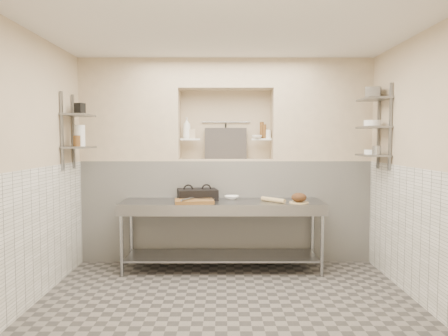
{
  "coord_description": "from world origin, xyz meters",
  "views": [
    {
      "loc": [
        -0.04,
        -4.41,
        1.7
      ],
      "look_at": [
        -0.03,
        0.9,
        1.35
      ],
      "focal_mm": 35.0,
      "sensor_mm": 36.0,
      "label": 1
    }
  ],
  "objects_px": {
    "prep_table": "(222,221)",
    "rolling_pin": "(273,200)",
    "bowl_alcove": "(257,137)",
    "cutting_board": "(194,201)",
    "mixing_bowl": "(232,197)",
    "bread_loaf": "(299,197)",
    "jug_left": "(80,136)",
    "panini_press": "(197,194)",
    "bottle_soap": "(187,128)"
  },
  "relations": [
    {
      "from": "bowl_alcove",
      "to": "cutting_board",
      "type": "bearing_deg",
      "value": -141.88
    },
    {
      "from": "cutting_board",
      "to": "bread_loaf",
      "type": "relative_size",
      "value": 2.51
    },
    {
      "from": "cutting_board",
      "to": "bottle_soap",
      "type": "distance_m",
      "value": 1.19
    },
    {
      "from": "prep_table",
      "to": "mixing_bowl",
      "type": "xyz_separation_m",
      "value": [
        0.13,
        0.19,
        0.28
      ]
    },
    {
      "from": "prep_table",
      "to": "bowl_alcove",
      "type": "height_order",
      "value": "bowl_alcove"
    },
    {
      "from": "bottle_soap",
      "to": "bowl_alcove",
      "type": "height_order",
      "value": "bottle_soap"
    },
    {
      "from": "prep_table",
      "to": "bowl_alcove",
      "type": "relative_size",
      "value": 17.34
    },
    {
      "from": "prep_table",
      "to": "mixing_bowl",
      "type": "bearing_deg",
      "value": 56.24
    },
    {
      "from": "cutting_board",
      "to": "jug_left",
      "type": "height_order",
      "value": "jug_left"
    },
    {
      "from": "panini_press",
      "to": "bowl_alcove",
      "type": "bearing_deg",
      "value": 12.28
    },
    {
      "from": "bread_loaf",
      "to": "prep_table",
      "type": "bearing_deg",
      "value": 170.73
    },
    {
      "from": "panini_press",
      "to": "bread_loaf",
      "type": "bearing_deg",
      "value": -24.66
    },
    {
      "from": "bowl_alcove",
      "to": "rolling_pin",
      "type": "bearing_deg",
      "value": -73.87
    },
    {
      "from": "panini_press",
      "to": "rolling_pin",
      "type": "relative_size",
      "value": 1.53
    },
    {
      "from": "bread_loaf",
      "to": "bowl_alcove",
      "type": "xyz_separation_m",
      "value": [
        -0.48,
        0.67,
        0.76
      ]
    },
    {
      "from": "prep_table",
      "to": "jug_left",
      "type": "distance_m",
      "value": 2.1
    },
    {
      "from": "bread_loaf",
      "to": "bottle_soap",
      "type": "height_order",
      "value": "bottle_soap"
    },
    {
      "from": "mixing_bowl",
      "to": "bread_loaf",
      "type": "bearing_deg",
      "value": -22.74
    },
    {
      "from": "panini_press",
      "to": "jug_left",
      "type": "bearing_deg",
      "value": 179.92
    },
    {
      "from": "prep_table",
      "to": "panini_press",
      "type": "xyz_separation_m",
      "value": [
        -0.33,
        0.17,
        0.33
      ]
    },
    {
      "from": "panini_press",
      "to": "mixing_bowl",
      "type": "bearing_deg",
      "value": -7.39
    },
    {
      "from": "mixing_bowl",
      "to": "rolling_pin",
      "type": "distance_m",
      "value": 0.59
    },
    {
      "from": "rolling_pin",
      "to": "prep_table",
      "type": "bearing_deg",
      "value": 173.76
    },
    {
      "from": "mixing_bowl",
      "to": "bottle_soap",
      "type": "bearing_deg",
      "value": 149.02
    },
    {
      "from": "rolling_pin",
      "to": "bread_loaf",
      "type": "bearing_deg",
      "value": -15.39
    },
    {
      "from": "bread_loaf",
      "to": "bowl_alcove",
      "type": "height_order",
      "value": "bowl_alcove"
    },
    {
      "from": "bread_loaf",
      "to": "bowl_alcove",
      "type": "relative_size",
      "value": 1.28
    },
    {
      "from": "rolling_pin",
      "to": "jug_left",
      "type": "relative_size",
      "value": 1.4
    },
    {
      "from": "prep_table",
      "to": "rolling_pin",
      "type": "xyz_separation_m",
      "value": [
        0.65,
        -0.07,
        0.29
      ]
    },
    {
      "from": "bread_loaf",
      "to": "panini_press",
      "type": "bearing_deg",
      "value": 165.82
    },
    {
      "from": "mixing_bowl",
      "to": "bowl_alcove",
      "type": "xyz_separation_m",
      "value": [
        0.36,
        0.32,
        0.81
      ]
    },
    {
      "from": "cutting_board",
      "to": "bread_loaf",
      "type": "height_order",
      "value": "bread_loaf"
    },
    {
      "from": "cutting_board",
      "to": "mixing_bowl",
      "type": "bearing_deg",
      "value": 35.34
    },
    {
      "from": "cutting_board",
      "to": "bread_loaf",
      "type": "bearing_deg",
      "value": -0.54
    },
    {
      "from": "panini_press",
      "to": "mixing_bowl",
      "type": "relative_size",
      "value": 2.9
    },
    {
      "from": "prep_table",
      "to": "rolling_pin",
      "type": "height_order",
      "value": "rolling_pin"
    },
    {
      "from": "prep_table",
      "to": "mixing_bowl",
      "type": "relative_size",
      "value": 13.22
    },
    {
      "from": "cutting_board",
      "to": "bottle_soap",
      "type": "height_order",
      "value": "bottle_soap"
    },
    {
      "from": "bottle_soap",
      "to": "jug_left",
      "type": "xyz_separation_m",
      "value": [
        -1.29,
        -0.67,
        -0.11
      ]
    },
    {
      "from": "rolling_pin",
      "to": "panini_press",
      "type": "bearing_deg",
      "value": 166.21
    },
    {
      "from": "cutting_board",
      "to": "bread_loaf",
      "type": "xyz_separation_m",
      "value": [
        1.32,
        -0.01,
        0.05
      ]
    },
    {
      "from": "rolling_pin",
      "to": "jug_left",
      "type": "bearing_deg",
      "value": -179.36
    },
    {
      "from": "mixing_bowl",
      "to": "rolling_pin",
      "type": "xyz_separation_m",
      "value": [
        0.52,
        -0.27,
        0.0
      ]
    },
    {
      "from": "cutting_board",
      "to": "bowl_alcove",
      "type": "bearing_deg",
      "value": 38.12
    },
    {
      "from": "mixing_bowl",
      "to": "rolling_pin",
      "type": "height_order",
      "value": "rolling_pin"
    },
    {
      "from": "cutting_board",
      "to": "mixing_bowl",
      "type": "relative_size",
      "value": 2.45
    },
    {
      "from": "mixing_bowl",
      "to": "bowl_alcove",
      "type": "bearing_deg",
      "value": 41.55
    },
    {
      "from": "mixing_bowl",
      "to": "jug_left",
      "type": "relative_size",
      "value": 0.74
    },
    {
      "from": "mixing_bowl",
      "to": "cutting_board",
      "type": "bearing_deg",
      "value": -144.66
    },
    {
      "from": "bottle_soap",
      "to": "jug_left",
      "type": "height_order",
      "value": "bottle_soap"
    }
  ]
}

